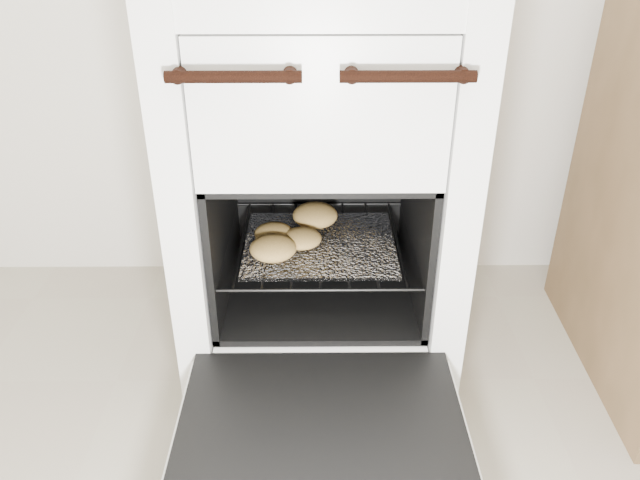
{
  "coord_description": "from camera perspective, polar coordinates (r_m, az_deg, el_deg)",
  "views": [
    {
      "loc": [
        -0.19,
        -0.09,
        1.02
      ],
      "look_at": [
        -0.18,
        1.04,
        0.39
      ],
      "focal_mm": 35.0,
      "sensor_mm": 36.0,
      "label": 1
    }
  ],
  "objects": [
    {
      "name": "foil_sheet",
      "position": [
        1.37,
        -0.02,
        -0.37
      ],
      "size": [
        0.33,
        0.29,
        0.01
      ],
      "primitive_type": "cube",
      "color": "silver",
      "rests_on": "oven_rack"
    },
    {
      "name": "baked_rolls",
      "position": [
        1.37,
        -2.42,
        0.79
      ],
      "size": [
        0.21,
        0.27,
        0.05
      ],
      "color": "tan",
      "rests_on": "foil_sheet"
    },
    {
      "name": "oven_rack",
      "position": [
        1.39,
        -0.02,
        -0.18
      ],
      "size": [
        0.42,
        0.4,
        0.01
      ],
      "color": "black",
      "rests_on": "stove"
    },
    {
      "name": "stove",
      "position": [
        1.4,
        -0.04,
        4.53
      ],
      "size": [
        0.58,
        0.64,
        0.89
      ],
      "color": "white",
      "rests_on": "ground"
    },
    {
      "name": "oven_door",
      "position": [
        1.14,
        0.14,
        -17.19
      ],
      "size": [
        0.52,
        0.4,
        0.04
      ],
      "color": "black",
      "rests_on": "stove"
    }
  ]
}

